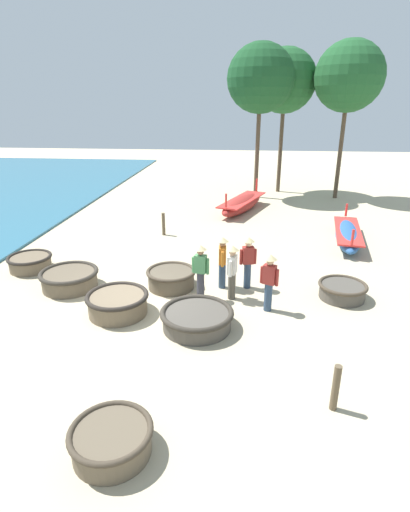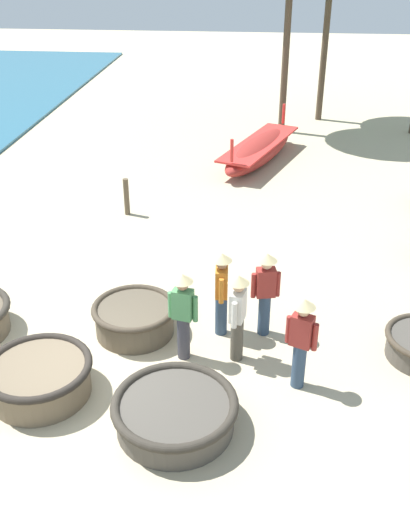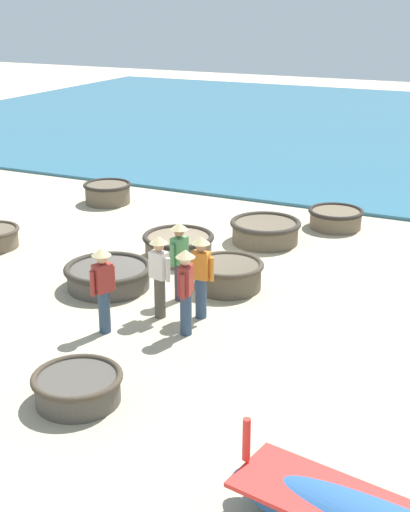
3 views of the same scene
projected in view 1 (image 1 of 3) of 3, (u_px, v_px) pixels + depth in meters
name	position (u px, v px, depth m)	size (l,w,h in m)	color
ground_plane	(135.00, 310.00, 11.21)	(80.00, 80.00, 0.00)	#BCAD8C
coracle_upturned	(69.00, 278.00, 12.45)	(1.81, 1.81, 0.58)	brown
coracle_far_left	(118.00, 303.00, 10.92)	(1.71, 1.71, 0.60)	brown
coracle_nearest	(30.00, 262.00, 13.83)	(1.49, 1.49, 0.52)	brown
coracle_beside_post	(111.00, 440.00, 6.56)	(1.40, 1.40, 0.51)	brown
coracle_front_left	(171.00, 278.00, 12.49)	(1.55, 1.55, 0.59)	brown
coracle_front_right	(342.00, 290.00, 11.81)	(1.42, 1.42, 0.48)	#4C473F
coracle_weathered	(197.00, 318.00, 10.24)	(1.90, 1.90, 0.51)	#4C473F
long_boat_ochre_hull	(347.00, 235.00, 16.49)	(1.67, 4.48, 1.16)	#285693
long_boat_blue_hull	(242.00, 204.00, 21.24)	(2.70, 4.88, 1.37)	maroon
fisherman_standing_left	(222.00, 259.00, 12.24)	(0.36, 0.53, 1.67)	#2D425B
fisherman_hauling	(200.00, 268.00, 11.57)	(0.52, 0.36, 1.67)	#383842
fisherman_standing_right	(248.00, 259.00, 12.23)	(0.52, 0.36, 1.67)	#2D425B
fisherman_by_coracle	(232.00, 269.00, 11.53)	(0.36, 0.52, 1.67)	#4C473D
fisherman_with_hat	(269.00, 279.00, 10.87)	(0.50, 0.36, 1.67)	#2D425B
mooring_post_shoreline	(164.00, 224.00, 17.37)	(0.14, 0.14, 0.99)	brown
mooring_post_mid_beach	(336.00, 388.00, 7.43)	(0.14, 0.14, 0.97)	brown
tree_leftmost	(285.00, 81.00, 23.67)	(3.73, 3.73, 8.50)	#4C3D2D
tree_center	(349.00, 77.00, 21.89)	(3.81, 3.81, 8.68)	#4C3D2D
tree_right_mid	(261.00, 79.00, 22.12)	(3.76, 3.76, 8.57)	#4C3D2D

